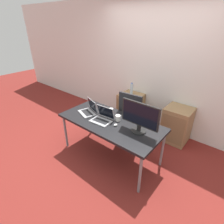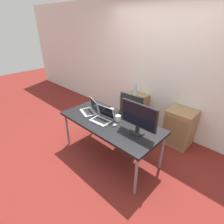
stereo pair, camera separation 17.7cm
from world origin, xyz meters
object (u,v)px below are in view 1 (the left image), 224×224
coffee_cup_brown (111,111)px  water_bottle (132,89)px  cabinet_right (177,125)px  mouse (116,125)px  laptop_right (89,110)px  monitor (140,117)px  office_chair (134,123)px  laptop_left (102,118)px  coffee_cup_white (118,118)px  cabinet_left (130,109)px

coffee_cup_brown → water_bottle: bearing=103.2°
cabinet_right → mouse: bearing=-114.2°
laptop_right → monitor: (0.99, 0.06, 0.19)m
laptop_right → office_chair: bearing=52.2°
water_bottle → laptop_left: bearing=-77.6°
office_chair → laptop_right: size_ratio=2.74×
monitor → coffee_cup_brown: (-0.66, 0.16, -0.19)m
office_chair → cabinet_right: (0.66, 0.52, -0.03)m
laptop_right → water_bottle: bearing=85.4°
cabinet_right → water_bottle: (-1.09, 0.00, 0.48)m
coffee_cup_brown → laptop_left: bearing=-80.3°
coffee_cup_white → coffee_cup_brown: bearing=155.6°
office_chair → cabinet_left: office_chair is taller
office_chair → mouse: size_ratio=14.75×
laptop_right → monitor: monitor is taller
laptop_right → mouse: size_ratio=5.39×
water_bottle → coffee_cup_brown: (0.23, -0.97, -0.08)m
water_bottle → monitor: size_ratio=0.45×
mouse → cabinet_left: bearing=113.6°
cabinet_right → laptop_left: bearing=-123.2°
water_bottle → monitor: (0.89, -1.13, 0.11)m
office_chair → laptop_right: 0.93m
laptop_right → monitor: 1.01m
coffee_cup_white → mouse: bearing=-65.3°
coffee_cup_white → laptop_left: bearing=-139.3°
cabinet_right → coffee_cup_brown: coffee_cup_brown is taller
laptop_left → mouse: 0.26m
cabinet_left → monitor: bearing=-51.7°
water_bottle → laptop_right: (-0.10, -1.19, -0.08)m
office_chair → laptop_right: office_chair is taller
cabinet_right → coffee_cup_brown: bearing=-131.6°
cabinet_right → monitor: size_ratio=1.20×
water_bottle → coffee_cup_white: water_bottle is taller
laptop_left → water_bottle: bearing=102.4°
laptop_left → coffee_cup_white: laptop_left is taller
mouse → coffee_cup_white: 0.17m
office_chair → monitor: monitor is taller
office_chair → coffee_cup_brown: size_ratio=10.59×
water_bottle → coffee_cup_white: 1.18m
laptop_left → mouse: laptop_left is taller
laptop_right → coffee_cup_white: 0.57m
office_chair → laptop_right: bearing=-127.8°
laptop_left → coffee_cup_brown: 0.28m
laptop_right → coffee_cup_brown: laptop_right is taller
laptop_left → coffee_cup_white: 0.25m
cabinet_left → cabinet_right: size_ratio=1.00×
office_chair → coffee_cup_brown: 0.62m
monitor → coffee_cup_white: monitor is taller
coffee_cup_brown → cabinet_left: bearing=103.2°
coffee_cup_brown → office_chair: bearing=66.1°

